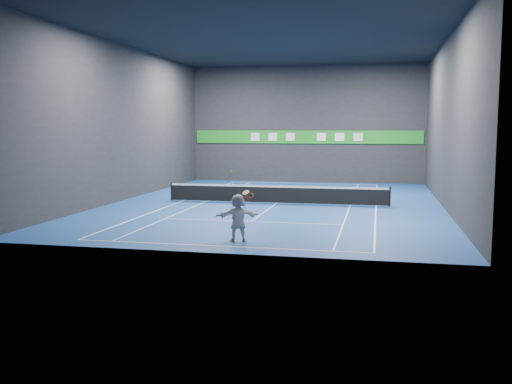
% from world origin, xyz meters
% --- Properties ---
extents(ground, '(26.00, 26.00, 0.00)m').
position_xyz_m(ground, '(0.00, 0.00, 0.00)').
color(ground, navy).
rests_on(ground, ground).
extents(ceiling, '(26.00, 26.00, 0.00)m').
position_xyz_m(ceiling, '(0.00, 0.00, 9.00)').
color(ceiling, black).
rests_on(ceiling, ground).
extents(wall_back, '(18.00, 0.10, 9.00)m').
position_xyz_m(wall_back, '(0.00, 13.00, 4.50)').
color(wall_back, '#232326').
rests_on(wall_back, ground).
extents(wall_front, '(18.00, 0.10, 9.00)m').
position_xyz_m(wall_front, '(0.00, -13.00, 4.50)').
color(wall_front, '#232326').
rests_on(wall_front, ground).
extents(wall_left, '(0.10, 26.00, 9.00)m').
position_xyz_m(wall_left, '(-9.00, 0.00, 4.50)').
color(wall_left, '#232326').
rests_on(wall_left, ground).
extents(wall_right, '(0.10, 26.00, 9.00)m').
position_xyz_m(wall_right, '(9.00, 0.00, 4.50)').
color(wall_right, '#232326').
rests_on(wall_right, ground).
extents(baseline_near, '(10.98, 0.08, 0.01)m').
position_xyz_m(baseline_near, '(0.00, -11.89, 0.00)').
color(baseline_near, white).
rests_on(baseline_near, ground).
extents(baseline_far, '(10.98, 0.08, 0.01)m').
position_xyz_m(baseline_far, '(0.00, 11.89, 0.00)').
color(baseline_far, white).
rests_on(baseline_far, ground).
extents(sideline_doubles_left, '(0.08, 23.78, 0.01)m').
position_xyz_m(sideline_doubles_left, '(-5.49, 0.00, 0.00)').
color(sideline_doubles_left, white).
rests_on(sideline_doubles_left, ground).
extents(sideline_doubles_right, '(0.08, 23.78, 0.01)m').
position_xyz_m(sideline_doubles_right, '(5.49, 0.00, 0.00)').
color(sideline_doubles_right, white).
rests_on(sideline_doubles_right, ground).
extents(sideline_singles_left, '(0.06, 23.78, 0.01)m').
position_xyz_m(sideline_singles_left, '(-4.11, 0.00, 0.00)').
color(sideline_singles_left, white).
rests_on(sideline_singles_left, ground).
extents(sideline_singles_right, '(0.06, 23.78, 0.01)m').
position_xyz_m(sideline_singles_right, '(4.11, 0.00, 0.00)').
color(sideline_singles_right, white).
rests_on(sideline_singles_right, ground).
extents(service_line_near, '(8.23, 0.06, 0.01)m').
position_xyz_m(service_line_near, '(0.00, -6.40, 0.00)').
color(service_line_near, white).
rests_on(service_line_near, ground).
extents(service_line_far, '(8.23, 0.06, 0.01)m').
position_xyz_m(service_line_far, '(0.00, 6.40, 0.00)').
color(service_line_far, white).
rests_on(service_line_far, ground).
extents(center_service_line, '(0.06, 12.80, 0.01)m').
position_xyz_m(center_service_line, '(0.00, 0.00, 0.00)').
color(center_service_line, white).
rests_on(center_service_line, ground).
extents(player, '(1.73, 1.17, 1.79)m').
position_xyz_m(player, '(0.49, -10.88, 0.89)').
color(player, silver).
rests_on(player, ground).
extents(tennis_ball, '(0.07, 0.07, 0.07)m').
position_xyz_m(tennis_ball, '(0.24, -10.91, 2.61)').
color(tennis_ball, yellow).
rests_on(tennis_ball, player).
extents(tennis_net, '(12.50, 0.10, 1.07)m').
position_xyz_m(tennis_net, '(0.00, 0.00, 0.54)').
color(tennis_net, black).
rests_on(tennis_net, ground).
extents(sponsor_banner, '(17.64, 0.11, 1.00)m').
position_xyz_m(sponsor_banner, '(0.00, 12.93, 3.50)').
color(sponsor_banner, '#1F8F22').
rests_on(sponsor_banner, wall_back).
extents(tennis_racket, '(0.52, 0.37, 0.77)m').
position_xyz_m(tennis_racket, '(0.89, -10.83, 1.70)').
color(tennis_racket, red).
rests_on(tennis_racket, player).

